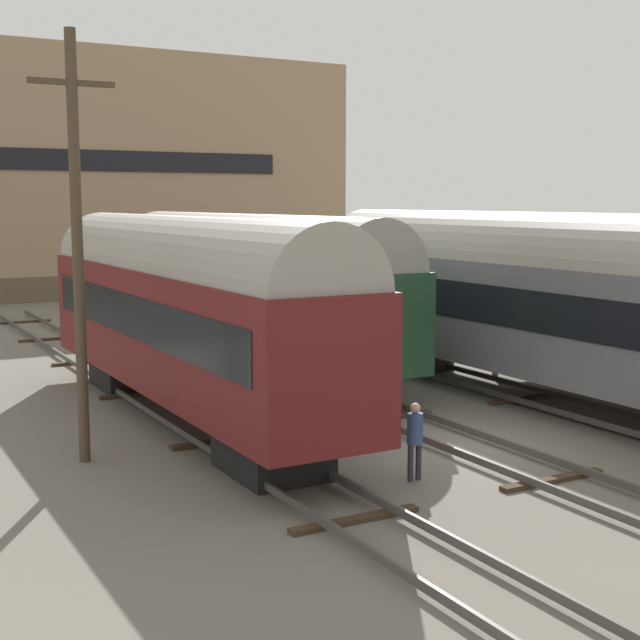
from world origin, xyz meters
TOP-DOWN VIEW (x-y plane):
  - ground_plane at (0.00, 0.00)m, footprint 200.00×200.00m
  - track_left at (-4.69, 0.00)m, footprint 2.60×60.00m
  - track_middle at (0.00, 0.00)m, footprint 2.60×60.00m
  - track_right at (4.69, 0.00)m, footprint 2.60×60.00m
  - train_car_grey at (4.69, 2.56)m, footprint 2.96×18.84m
  - train_car_maroon at (-4.69, 5.37)m, footprint 2.84×15.46m
  - train_car_green at (0.00, 12.15)m, footprint 3.13×18.07m
  - person_worker at (-2.38, -1.53)m, footprint 0.32×0.32m
  - utility_pole at (-7.91, 3.10)m, footprint 1.80×0.24m
  - warehouse_building at (-0.14, 41.57)m, footprint 36.21×12.44m

SIDE VIEW (x-z plane):
  - ground_plane at x=0.00m, z-range 0.00..0.00m
  - track_left at x=-4.69m, z-range 0.01..0.27m
  - track_middle at x=0.00m, z-range 0.01..0.27m
  - track_right at x=4.69m, z-range 0.01..0.27m
  - person_worker at x=-2.38m, z-range 0.16..1.78m
  - train_car_green at x=0.00m, z-range 0.35..5.59m
  - train_car_maroon at x=-4.69m, z-range 0.38..5.69m
  - train_car_grey at x=4.69m, z-range 0.39..5.76m
  - utility_pole at x=-7.91m, z-range 0.16..9.37m
  - warehouse_building at x=-0.14m, z-range 0.00..14.53m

